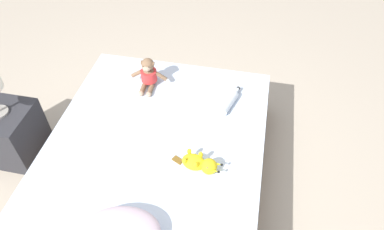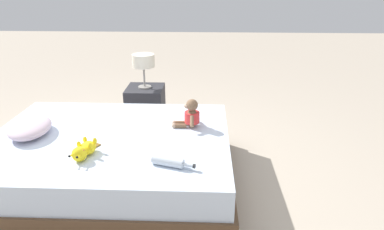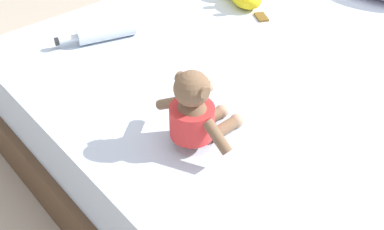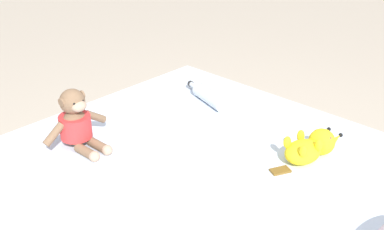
% 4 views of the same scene
% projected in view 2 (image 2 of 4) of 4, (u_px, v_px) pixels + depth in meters
% --- Properties ---
extents(ground_plane, '(16.00, 16.00, 0.00)m').
position_uv_depth(ground_plane, '(114.00, 182.00, 2.81)').
color(ground_plane, '#B7A893').
extents(bed, '(1.48, 1.89, 0.42)m').
position_uv_depth(bed, '(112.00, 160.00, 2.73)').
color(bed, brown).
rests_on(bed, ground_plane).
extents(pillow, '(0.50, 0.41, 0.12)m').
position_uv_depth(pillow, '(30.00, 127.00, 2.65)').
color(pillow, silver).
rests_on(pillow, bed).
extents(plush_monkey, '(0.29, 0.23, 0.24)m').
position_uv_depth(plush_monkey, '(191.00, 115.00, 2.78)').
color(plush_monkey, brown).
rests_on(plush_monkey, bed).
extents(plush_yellow_creature, '(0.33, 0.14, 0.10)m').
position_uv_depth(plush_yellow_creature, '(84.00, 150.00, 2.33)').
color(plush_yellow_creature, yellow).
rests_on(plush_yellow_creature, bed).
extents(glass_bottle, '(0.13, 0.29, 0.06)m').
position_uv_depth(glass_bottle, '(169.00, 162.00, 2.21)').
color(glass_bottle, silver).
rests_on(glass_bottle, bed).
extents(nightstand, '(0.39, 0.39, 0.45)m').
position_uv_depth(nightstand, '(146.00, 107.00, 3.79)').
color(nightstand, '#2D2D33').
rests_on(nightstand, ground_plane).
extents(bedside_lamp, '(0.24, 0.24, 0.36)m').
position_uv_depth(bedside_lamp, '(143.00, 62.00, 3.60)').
color(bedside_lamp, gray).
rests_on(bedside_lamp, nightstand).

